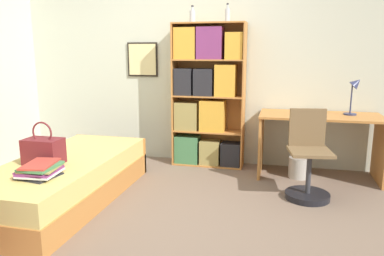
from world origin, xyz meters
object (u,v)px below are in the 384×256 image
Objects in this scene: bookcase at (206,97)px; waste_bin at (299,167)px; book_stack_on_bed at (40,170)px; desk at (319,133)px; bottle_green at (192,16)px; desk_chair at (308,169)px; bottle_brown at (227,15)px; handbag at (44,151)px; desk_lamp at (355,89)px; bed at (66,180)px.

bookcase is 1.41m from waste_bin.
book_stack_on_bed is 0.27× the size of desk.
bottle_green reaches higher than book_stack_on_bed.
book_stack_on_bed is 0.42× the size of desk_chair.
handbag is at bearing -130.42° from bottle_brown.
handbag is 0.45× the size of desk_chair.
bottle_green reaches higher than handbag.
desk_lamp is at bearing 35.19° from book_stack_on_bed.
waste_bin is at bearing 31.69° from handbag.
book_stack_on_bed is 1.82× the size of bottle_green.
desk is at bearing -7.06° from bookcase.
book_stack_on_bed is at bearing -152.21° from desk_chair.
handbag is at bearing -125.04° from bookcase.
desk_chair reaches higher than waste_bin.
bottle_brown reaches higher than waste_bin.
desk is at bearing 37.98° from book_stack_on_bed.
desk reaches higher than waste_bin.
bed is 9.54× the size of bottle_brown.
bookcase is at bearing 54.96° from handbag.
bookcase reaches higher than book_stack_on_bed.
bottle_brown is (1.43, 1.68, 1.32)m from handbag.
waste_bin is at bearing -162.06° from desk.
desk_lamp is at bearing 28.66° from handbag.
book_stack_on_bed is at bearing -116.25° from bookcase.
bottle_brown is 0.24× the size of desk_chair.
bottle_green reaches higher than desk.
handbag reaches higher than bed.
bookcase is 1.33× the size of desk.
desk is 3.06× the size of desk_lamp.
handbag is at bearing -148.31° from waste_bin.
desk is (1.36, -0.17, -0.36)m from bookcase.
bottle_green is at bearing 176.92° from desk_lamp.
book_stack_on_bed is 3.35m from desk_lamp.
bottle_green is at bearing 179.05° from bottle_brown.
desk_lamp is at bearing -3.08° from bottle_green.
desk_chair is (2.39, 0.83, -0.26)m from handbag.
book_stack_on_bed is (0.19, -0.33, -0.07)m from handbag.
bottle_brown is at bearing 58.25° from book_stack_on_bed.
bookcase reaches higher than desk_chair.
waste_bin is at bearing -166.13° from desk_lamp.
book_stack_on_bed is 1.72× the size of bottle_brown.
desk_lamp is at bearing 56.06° from desk_chair.
bed is 0.59m from book_stack_on_bed.
bookcase is 0.99m from bottle_green.
waste_bin is (2.15, 1.77, -0.36)m from book_stack_on_bed.
desk_chair is at bearing 27.79° from book_stack_on_bed.
bed is at bearing -126.17° from bookcase.
book_stack_on_bed is 2.57m from bottle_green.
book_stack_on_bed is at bearing -59.87° from handbag.
desk_chair is at bearing -31.36° from bottle_green.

